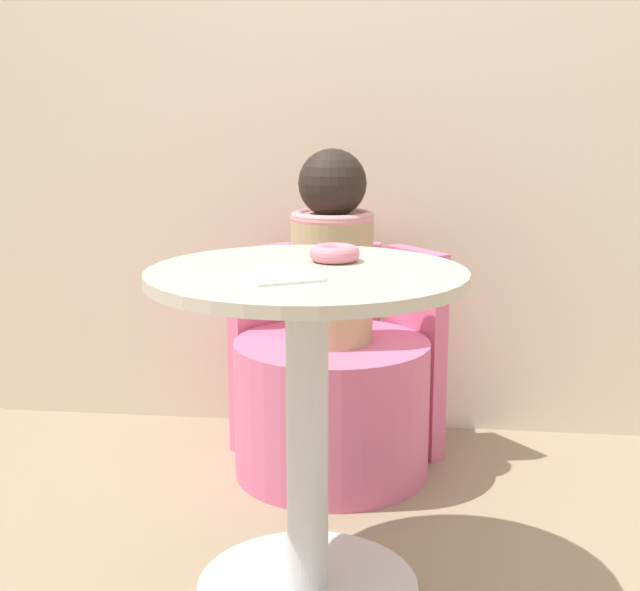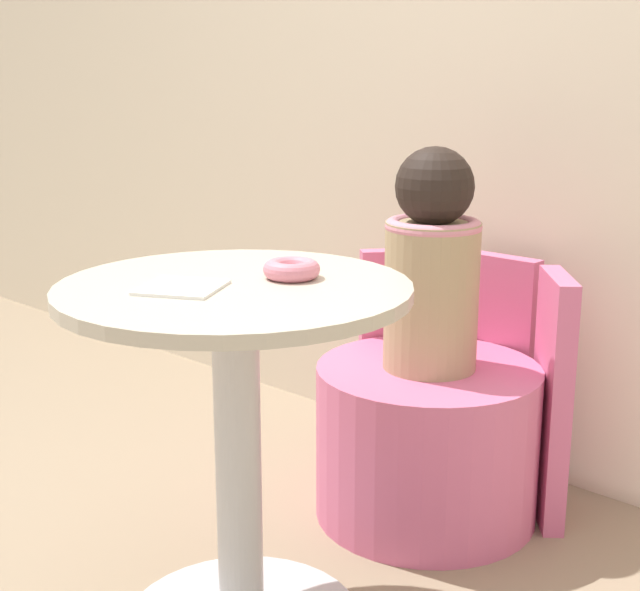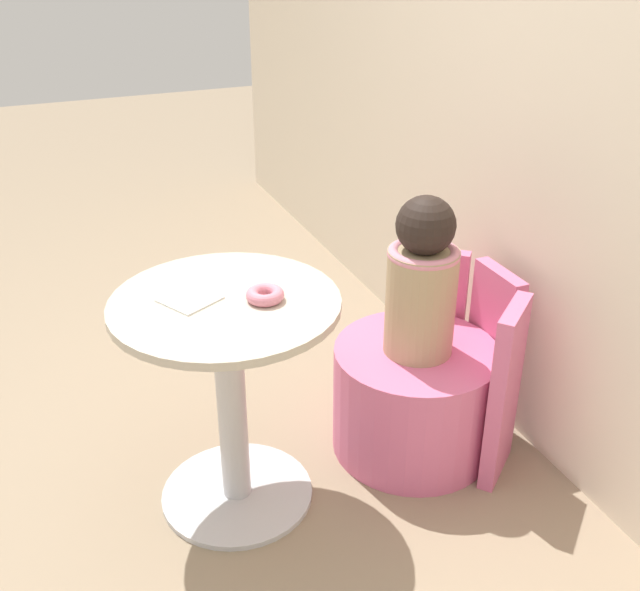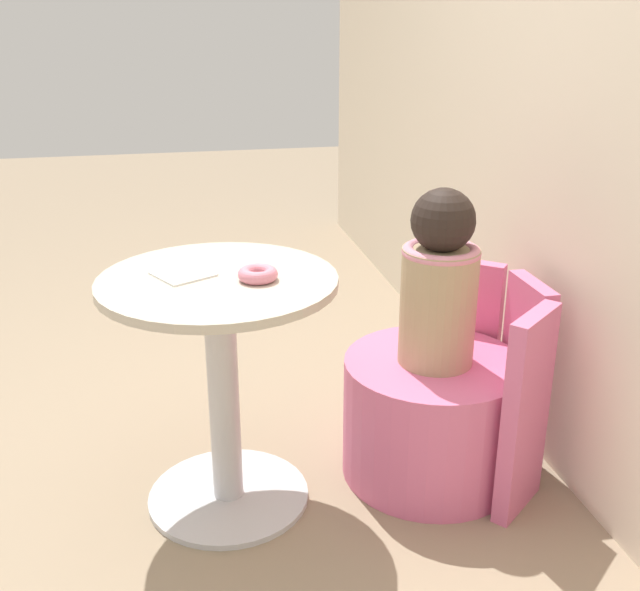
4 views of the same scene
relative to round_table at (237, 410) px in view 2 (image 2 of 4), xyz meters
name	(u,v)px [view 2 (image 2 of 4)]	position (x,y,z in m)	size (l,w,h in m)	color
back_wall	(569,21)	(0.07, 1.06, 0.74)	(6.00, 0.06, 2.40)	beige
round_table	(237,410)	(0.00, 0.00, 0.00)	(0.65, 0.65, 0.71)	silver
tub_chair	(427,441)	(-0.02, 0.64, -0.27)	(0.55, 0.55, 0.39)	#DB6693
booth_backrest	(479,375)	(-0.02, 0.86, -0.15)	(0.65, 0.24, 0.62)	#DB6693
child_figure	(432,265)	(-0.02, 0.64, 0.18)	(0.23, 0.23, 0.53)	tan
donut	(292,269)	(0.05, 0.10, 0.26)	(0.11, 0.11, 0.03)	pink
paper_napkin	(182,287)	(-0.04, -0.09, 0.25)	(0.18, 0.18, 0.01)	white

